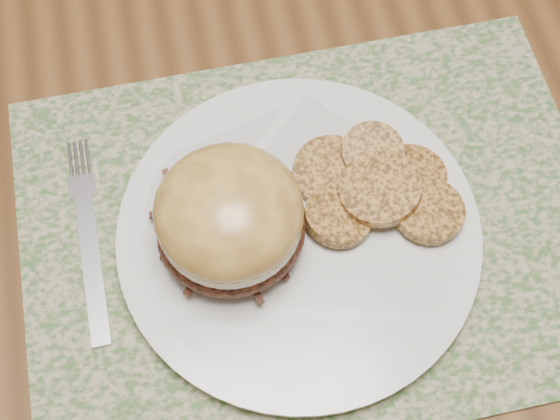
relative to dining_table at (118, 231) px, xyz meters
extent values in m
plane|color=#54311C|center=(0.00, 0.00, -0.67)|extent=(3.50, 3.50, 0.00)
cube|color=brown|center=(0.00, 0.00, 0.06)|extent=(1.50, 0.90, 0.04)
cube|color=#416031|center=(0.16, -0.07, 0.08)|extent=(0.45, 0.33, 0.00)
cylinder|color=silver|center=(0.15, -0.08, 0.09)|extent=(0.26, 0.26, 0.02)
ellipsoid|color=black|center=(0.10, -0.07, 0.12)|extent=(0.12, 0.11, 0.04)
cylinder|color=beige|center=(0.10, -0.07, 0.14)|extent=(0.11, 0.11, 0.01)
ellipsoid|color=#B08639|center=(0.10, -0.07, 0.15)|extent=(0.11, 0.11, 0.06)
cylinder|color=#A97131|center=(0.18, -0.04, 0.10)|extent=(0.08, 0.08, 0.01)
cylinder|color=#A97131|center=(0.22, -0.03, 0.11)|extent=(0.07, 0.07, 0.02)
cylinder|color=#A97131|center=(0.24, -0.05, 0.10)|extent=(0.08, 0.08, 0.02)
cylinder|color=#A97131|center=(0.18, -0.07, 0.11)|extent=(0.05, 0.05, 0.02)
cylinder|color=#A97131|center=(0.21, -0.06, 0.12)|extent=(0.09, 0.09, 0.02)
cylinder|color=#A97131|center=(0.24, -0.08, 0.11)|extent=(0.07, 0.07, 0.01)
cube|color=silver|center=(-0.01, -0.07, 0.09)|extent=(0.01, 0.12, 0.00)
cube|color=silver|center=(-0.01, 0.00, 0.09)|extent=(0.02, 0.02, 0.00)
camera|label=1|loc=(0.08, -0.31, 0.64)|focal=50.00mm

